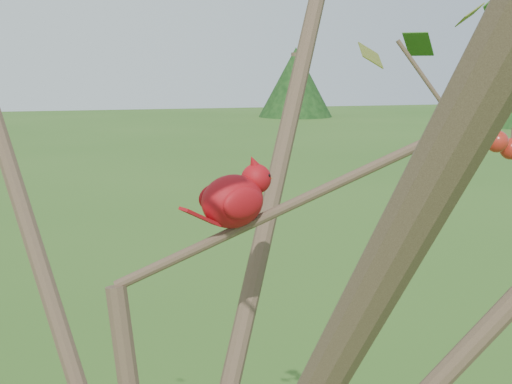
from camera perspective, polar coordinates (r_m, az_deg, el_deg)
The scene contains 3 objects.
crabapple_tree at distance 0.93m, azimuth -7.52°, elevation -0.24°, with size 2.35×2.05×2.95m.
cardinal at distance 1.07m, azimuth -1.83°, elevation -0.54°, with size 0.18×0.12×0.13m.
distant_trees at distance 25.40m, azimuth -15.07°, elevation 8.63°, with size 39.11×16.29×3.56m.
Camera 1 is at (-0.12, -0.93, 2.30)m, focal length 45.00 mm.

